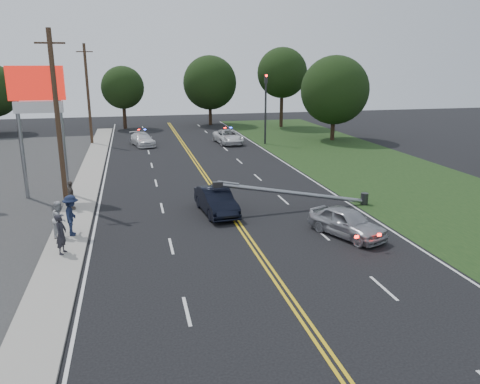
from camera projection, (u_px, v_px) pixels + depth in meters
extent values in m
plane|color=black|center=(273.00, 275.00, 18.61)|extent=(120.00, 120.00, 0.00)
cube|color=#9A958B|center=(77.00, 213.00, 26.14)|extent=(1.80, 70.00, 0.12)
cube|color=black|center=(424.00, 190.00, 30.94)|extent=(12.00, 80.00, 0.01)
cube|color=gold|center=(224.00, 204.00, 27.99)|extent=(0.36, 80.00, 0.00)
cylinder|color=gray|center=(21.00, 143.00, 28.25)|extent=(0.24, 0.24, 7.00)
cylinder|color=gray|center=(63.00, 141.00, 28.77)|extent=(0.24, 0.24, 7.00)
cube|color=red|center=(36.00, 83.00, 27.57)|extent=(3.20, 0.35, 2.00)
cube|color=white|center=(38.00, 107.00, 27.95)|extent=(2.80, 0.30, 0.70)
cylinder|color=#2D2D30|center=(266.00, 110.00, 47.64)|extent=(0.20, 0.20, 7.00)
cube|color=#2D2D30|center=(266.00, 79.00, 46.81)|extent=(0.28, 0.28, 0.90)
sphere|color=#FF0C07|center=(266.00, 76.00, 46.58)|extent=(0.22, 0.22, 0.22)
cylinder|color=#2D2D30|center=(364.00, 199.00, 27.79)|extent=(0.44, 0.44, 0.70)
cylinder|color=gray|center=(294.00, 193.00, 26.65)|extent=(8.90, 0.24, 1.80)
cube|color=#2D2D30|center=(218.00, 184.00, 25.47)|extent=(0.55, 0.32, 0.30)
cylinder|color=#382619|center=(58.00, 120.00, 26.52)|extent=(0.28, 0.28, 10.00)
cube|color=#382619|center=(50.00, 43.00, 25.39)|extent=(1.60, 0.10, 0.10)
cylinder|color=#382619|center=(88.00, 95.00, 47.16)|extent=(0.28, 0.28, 10.00)
cube|color=#382619|center=(84.00, 52.00, 46.04)|extent=(1.60, 0.10, 0.10)
cylinder|color=black|center=(125.00, 117.00, 59.46)|extent=(0.44, 0.44, 2.99)
sphere|color=black|center=(123.00, 87.00, 58.48)|extent=(5.29, 5.29, 5.29)
cylinder|color=black|center=(210.00, 113.00, 63.05)|extent=(0.44, 0.44, 3.24)
sphere|color=black|center=(210.00, 83.00, 61.99)|extent=(7.07, 7.07, 7.07)
cylinder|color=black|center=(281.00, 112.00, 60.89)|extent=(0.44, 0.44, 4.01)
sphere|color=black|center=(282.00, 73.00, 59.57)|extent=(6.36, 6.36, 6.36)
cylinder|color=black|center=(333.00, 126.00, 50.71)|extent=(0.44, 0.44, 3.10)
sphere|color=black|center=(335.00, 90.00, 49.69)|extent=(7.23, 7.23, 7.23)
imported|color=black|center=(216.00, 201.00, 26.07)|extent=(1.97, 4.51, 1.44)
imported|color=#9B9DA3|center=(347.00, 222.00, 22.65)|extent=(3.15, 4.43, 1.40)
imported|color=silver|center=(228.00, 137.00, 48.71)|extent=(2.71, 5.15, 1.38)
imported|color=silver|center=(142.00, 139.00, 47.39)|extent=(2.76, 4.69, 1.28)
imported|color=#24232B|center=(61.00, 234.00, 20.23)|extent=(0.59, 0.74, 1.78)
imported|color=#B9BABF|center=(59.00, 219.00, 22.24)|extent=(0.85, 0.99, 1.76)
imported|color=#17203A|center=(72.00, 215.00, 22.37)|extent=(0.75, 1.29, 1.99)
imported|color=#5D524A|center=(71.00, 195.00, 26.36)|extent=(0.57, 1.02, 1.65)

